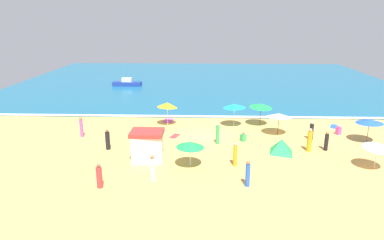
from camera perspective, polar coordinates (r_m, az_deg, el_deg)
name	(u,v)px	position (r m, az deg, el deg)	size (l,w,h in m)	color
ground_plane	(205,137)	(31.28, 2.19, -2.77)	(60.00, 60.00, 0.00)	#E0A856
ocean_water	(205,81)	(58.43, 2.14, 6.42)	(60.00, 44.00, 0.10)	#196084
wave_breaker_foam	(205,116)	(37.25, 2.17, 0.60)	(57.00, 0.70, 0.01)	white
lifeguard_cabana	(147,145)	(26.13, -7.32, -4.14)	(2.41, 1.98, 2.30)	white
beach_umbrella_0	(279,115)	(32.26, 14.05, 0.75)	(2.70, 2.72, 2.11)	#4C3823
beach_umbrella_1	(167,105)	(34.08, -4.08, 2.48)	(2.83, 2.83, 2.40)	silver
beach_umbrella_2	(370,121)	(32.99, 27.08, -0.19)	(2.95, 2.94, 2.08)	#4C3823
beach_umbrella_3	(234,106)	(33.85, 6.96, 2.32)	(3.00, 2.99, 2.32)	silver
beach_umbrella_4	(261,106)	(34.61, 11.21, 2.32)	(3.15, 3.15, 2.29)	#4C3823
beach_umbrella_5	(190,144)	(24.56, -0.32, -4.02)	(2.43, 2.42, 1.97)	silver
beach_umbrella_6	(378,146)	(27.43, 28.12, -3.78)	(2.54, 2.56, 2.02)	silver
beach_tent	(282,146)	(28.34, 14.47, -4.13)	(2.35, 2.42, 1.18)	green
beachgoer_0	(243,137)	(30.42, 8.40, -2.79)	(0.54, 0.54, 0.84)	green
beachgoer_1	(218,134)	(29.34, 4.23, -2.25)	(0.43, 0.43, 1.88)	green
beachgoer_2	(108,140)	(28.93, -13.65, -3.20)	(0.46, 0.46, 1.71)	black
beachgoer_3	(81,127)	(32.52, -17.67, -1.10)	(0.33, 0.33, 1.84)	#D84CA5
beachgoer_4	(99,177)	(22.80, -14.95, -8.97)	(0.49, 0.49, 1.60)	red
beachgoer_5	(326,141)	(29.93, 21.16, -3.28)	(0.39, 0.39, 1.60)	black
beachgoer_6	(310,141)	(29.22, 18.70, -3.21)	(0.53, 0.53, 1.92)	orange
beachgoer_7	(153,168)	(23.04, -6.49, -7.83)	(0.40, 0.40, 1.80)	white
beachgoer_8	(235,155)	(25.25, 7.09, -5.65)	(0.37, 0.37, 1.77)	orange
beachgoer_9	(339,130)	(34.44, 22.88, -1.53)	(0.49, 0.49, 0.96)	#D84CA5
beachgoer_10	(311,131)	(32.02, 18.98, -1.72)	(0.42, 0.42, 1.69)	black
beachgoer_11	(248,174)	(22.43, 9.12, -8.69)	(0.42, 0.42, 1.76)	blue
beach_towel_0	(168,121)	(36.10, -3.92, -0.12)	(1.02, 1.71, 0.01)	#D84CA5
beach_towel_1	(175,136)	(31.48, -2.84, -2.63)	(1.03, 1.45, 0.01)	red
beach_towel_2	(334,126)	(36.89, 22.19, -0.98)	(1.17, 1.67, 0.01)	blue
beach_towel_3	(152,155)	(27.39, -6.59, -5.74)	(1.59, 1.72, 0.01)	black
small_boat_0	(127,83)	(54.72, -10.59, 5.95)	(4.41, 1.40, 1.24)	navy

